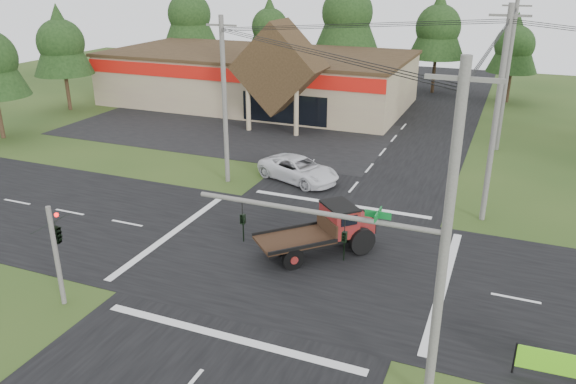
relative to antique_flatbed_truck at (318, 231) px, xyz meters
The scene contains 20 objects.
ground 1.62m from the antique_flatbed_truck, 142.00° to the right, with size 120.00×120.00×0.00m, color #253F16.
road_ns 1.61m from the antique_flatbed_truck, 142.00° to the right, with size 12.00×120.00×0.02m, color black.
road_ew 1.61m from the antique_flatbed_truck, 142.00° to the right, with size 120.00×12.00×0.02m, color black.
parking_apron 23.63m from the antique_flatbed_truck, 128.96° to the left, with size 28.00×14.00×0.02m, color black.
cvs_building 33.35m from the antique_flatbed_truck, 119.77° to the left, with size 30.40×18.20×9.19m.
traffic_signal_mast 10.08m from the antique_flatbed_truck, 58.57° to the right, with size 8.12×0.24×7.00m.
traffic_signal_corner 11.76m from the antique_flatbed_truck, 136.26° to the right, with size 0.53×2.48×4.40m.
utility_pole_nr 11.42m from the antique_flatbed_truck, 50.73° to the right, with size 2.00×0.30×11.00m.
utility_pole_nw 12.22m from the antique_flatbed_truck, 140.25° to the left, with size 2.00×0.30×10.50m.
utility_pole_ne 11.27m from the antique_flatbed_truck, 45.72° to the left, with size 2.00×0.30×11.50m.
utility_pole_n 22.97m from the antique_flatbed_truck, 71.45° to the left, with size 2.00×0.30×11.20m.
tree_row_a 50.45m from the antique_flatbed_truck, 128.08° to the left, with size 6.72×6.72×12.12m.
tree_row_b 46.62m from the antique_flatbed_truck, 116.74° to the left, with size 5.60×5.60×10.10m.
tree_row_c 42.44m from the antique_flatbed_truck, 105.03° to the left, with size 7.28×7.28×13.13m.
tree_row_d 41.81m from the antique_flatbed_truck, 91.16° to the left, with size 6.16×6.16×11.11m.
tree_row_e 40.28m from the antique_flatbed_truck, 79.68° to the left, with size 5.04×5.04×9.09m.
tree_side_w 38.50m from the antique_flatbed_truck, 149.49° to the left, with size 5.60×5.60×10.10m.
antique_flatbed_truck is the anchor object (origin of this frame).
roadside_banner 12.33m from the antique_flatbed_truck, 27.19° to the right, with size 3.65×0.11×1.25m, color #65C91A, non-canonical shape.
white_pickup 10.27m from the antique_flatbed_truck, 116.28° to the left, with size 2.60×5.64×1.57m, color silver.
Camera 1 is at (8.77, -22.54, 13.02)m, focal length 35.00 mm.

